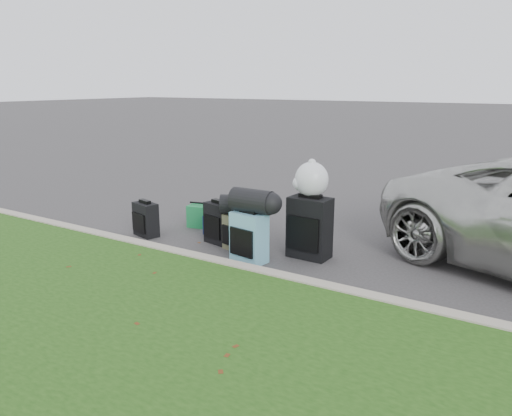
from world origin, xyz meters
The scene contains 12 objects.
ground centered at (0.00, 0.00, 0.00)m, with size 120.00×120.00×0.00m, color #383535.
curb centered at (0.00, -1.00, 0.07)m, with size 120.00×0.18×0.15m, color #9E937F.
suitcase_small_black centered at (-1.78, -0.39, 0.26)m, with size 0.42×0.23×0.53m, color black.
suitcase_large_black_left centered at (-0.59, -0.06, 0.31)m, with size 0.43×0.26×0.61m, color black.
suitcase_olive centered at (-0.19, -0.18, 0.26)m, with size 0.37×0.23×0.51m, color #43432D.
suitcase_teal centered at (0.23, -0.50, 0.34)m, with size 0.47×0.28×0.68m, color teal.
suitcase_large_black_right centered at (0.84, 0.09, 0.42)m, with size 0.56×0.34×0.84m, color black.
tote_green centered at (-1.40, 0.46, 0.18)m, with size 0.33×0.26×0.37m, color #1C8041.
tote_navy centered at (-0.94, 0.27, 0.15)m, with size 0.28×0.22×0.30m, color navy.
duffel_left centered at (-0.20, -0.11, 0.66)m, with size 0.28×0.28×0.53m, color black.
duffel_right centered at (0.26, -0.46, 0.84)m, with size 0.32×0.32×0.57m, color black.
trash_bag centered at (0.81, 0.16, 1.08)m, with size 0.46×0.46×0.46m, color silver.
Camera 1 is at (3.71, -5.84, 2.34)m, focal length 35.00 mm.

